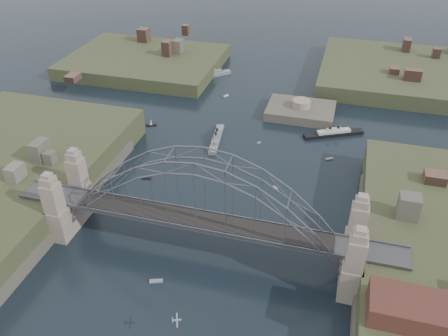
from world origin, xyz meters
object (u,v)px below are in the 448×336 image
at_px(naval_cruiser_far, 211,75).
at_px(wharf_shed, 431,314).
at_px(fort_island, 300,116).
at_px(bridge, 200,206).
at_px(naval_cruiser_near, 216,138).
at_px(ocean_liner, 334,133).

bearing_deg(naval_cruiser_far, wharf_shed, -56.76).
relative_size(fort_island, wharf_shed, 1.10).
bearing_deg(bridge, naval_cruiser_near, 102.51).
relative_size(wharf_shed, naval_cruiser_near, 1.18).
bearing_deg(ocean_liner, fort_island, 136.88).
height_order(wharf_shed, naval_cruiser_near, wharf_shed).
bearing_deg(bridge, fort_island, 80.27).
distance_m(wharf_shed, ocean_liner, 76.29).
xyz_separation_m(wharf_shed, naval_cruiser_near, (-54.23, 60.14, -9.22)).
height_order(bridge, fort_island, bridge).
height_order(bridge, ocean_liner, bridge).
height_order(fort_island, naval_cruiser_near, fort_island).
bearing_deg(ocean_liner, naval_cruiser_far, 145.65).
xyz_separation_m(wharf_shed, ocean_liner, (-20.22, 72.97, -9.28)).
bearing_deg(naval_cruiser_near, ocean_liner, 20.68).
bearing_deg(fort_island, bridge, -99.73).
height_order(naval_cruiser_far, ocean_liner, naval_cruiser_far).
relative_size(fort_island, naval_cruiser_near, 1.29).
xyz_separation_m(bridge, naval_cruiser_far, (-26.20, 93.13, -11.45)).
distance_m(bridge, ocean_liner, 64.64).
bearing_deg(naval_cruiser_near, naval_cruiser_far, 108.77).
relative_size(bridge, fort_island, 3.82).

